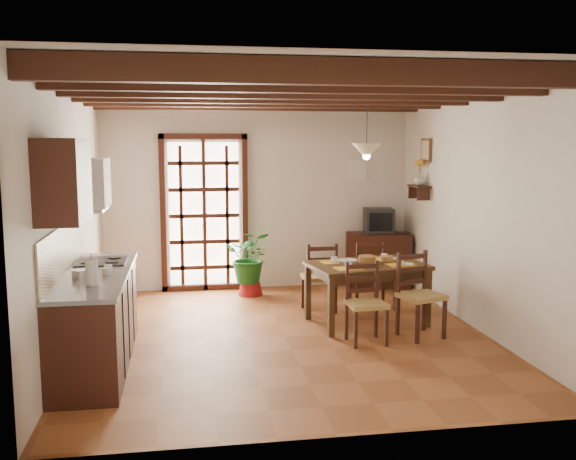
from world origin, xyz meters
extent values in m
plane|color=brown|center=(0.00, 0.00, 0.00)|extent=(5.00, 5.00, 0.00)
cube|color=silver|center=(0.00, 2.50, 1.40)|extent=(4.50, 0.02, 2.80)
cube|color=silver|center=(0.00, -2.50, 1.40)|extent=(4.50, 0.02, 2.80)
cube|color=silver|center=(-2.25, 0.00, 1.40)|extent=(0.02, 5.00, 2.80)
cube|color=silver|center=(2.25, 0.00, 1.40)|extent=(0.02, 5.00, 2.80)
cube|color=white|center=(0.00, 0.00, 2.80)|extent=(4.50, 5.00, 0.02)
cube|color=black|center=(0.00, -2.10, 2.69)|extent=(4.50, 0.14, 0.20)
cube|color=black|center=(0.00, -1.26, 2.69)|extent=(4.50, 0.14, 0.20)
cube|color=black|center=(0.00, -0.42, 2.69)|extent=(4.50, 0.14, 0.20)
cube|color=black|center=(0.00, 0.42, 2.69)|extent=(4.50, 0.14, 0.20)
cube|color=black|center=(0.00, 1.26, 2.69)|extent=(4.50, 0.14, 0.20)
cube|color=black|center=(0.00, 2.10, 2.69)|extent=(4.50, 0.14, 0.20)
cube|color=white|center=(-0.80, 2.49, 1.10)|extent=(1.01, 0.02, 2.11)
cube|color=black|center=(-0.80, 2.44, 2.24)|extent=(1.26, 0.10, 0.08)
cube|color=black|center=(-1.39, 2.44, 1.10)|extent=(0.08, 0.10, 2.28)
cube|color=black|center=(-0.21, 2.44, 1.10)|extent=(0.08, 0.10, 2.28)
cube|color=black|center=(-0.80, 2.42, 1.10)|extent=(1.01, 0.03, 2.02)
cube|color=black|center=(-1.95, -0.60, 0.44)|extent=(0.60, 2.20, 0.88)
cube|color=slate|center=(-1.95, -0.60, 0.90)|extent=(0.64, 2.25, 0.04)
cube|color=tan|center=(-2.23, -0.60, 1.13)|extent=(0.02, 2.20, 0.50)
cube|color=black|center=(-2.08, -1.30, 1.85)|extent=(0.35, 0.80, 0.70)
cube|color=white|center=(-2.05, -0.05, 1.75)|extent=(0.38, 0.60, 0.50)
cube|color=silver|center=(-2.05, -0.05, 1.48)|extent=(0.32, 0.55, 0.04)
cube|color=black|center=(-1.95, -0.05, 0.93)|extent=(0.50, 0.55, 0.02)
cylinder|color=white|center=(-1.90, -1.15, 1.03)|extent=(0.11, 0.11, 0.24)
cylinder|color=silver|center=(-2.05, -0.85, 0.95)|extent=(0.14, 0.14, 0.10)
cube|color=#3C2713|center=(1.05, 0.38, 0.70)|extent=(1.46, 1.07, 0.05)
cube|color=#3C2713|center=(1.05, 0.38, 0.63)|extent=(1.32, 0.96, 0.10)
cube|color=#3C2713|center=(1.59, 0.85, 0.34)|extent=(0.08, 0.08, 0.68)
cube|color=#3C2713|center=(0.38, 0.65, 0.34)|extent=(0.08, 0.08, 0.68)
cube|color=#3C2713|center=(1.72, 0.11, 0.34)|extent=(0.08, 0.08, 0.68)
cube|color=#3C2713|center=(0.51, -0.09, 0.34)|extent=(0.08, 0.08, 0.68)
cube|color=#A58846|center=(0.83, -0.37, 0.43)|extent=(0.42, 0.40, 0.05)
cube|color=black|center=(0.83, -0.20, 0.65)|extent=(0.40, 0.06, 0.44)
cube|color=black|center=(0.83, -0.37, 0.22)|extent=(0.40, 0.38, 0.43)
cube|color=#A58846|center=(1.50, -0.26, 0.47)|extent=(0.54, 0.53, 0.05)
cube|color=black|center=(1.44, -0.09, 0.71)|extent=(0.43, 0.17, 0.48)
cube|color=black|center=(1.50, -0.26, 0.23)|extent=(0.52, 0.51, 0.47)
cube|color=#A58846|center=(0.60, 1.01, 0.44)|extent=(0.42, 0.40, 0.05)
cube|color=black|center=(0.61, 0.85, 0.67)|extent=(0.42, 0.04, 0.45)
cube|color=black|center=(0.60, 1.01, 0.22)|extent=(0.40, 0.38, 0.44)
cube|color=#A58846|center=(1.27, 1.12, 0.44)|extent=(0.41, 0.39, 0.05)
cube|color=black|center=(1.27, 0.96, 0.66)|extent=(0.41, 0.04, 0.45)
cube|color=black|center=(1.27, 1.12, 0.22)|extent=(0.39, 0.37, 0.44)
cube|color=gold|center=(0.72, 0.17, 0.70)|extent=(0.31, 0.23, 0.01)
cube|color=gold|center=(1.39, 0.17, 0.70)|extent=(0.31, 0.23, 0.01)
cube|color=gold|center=(0.72, 0.59, 0.70)|extent=(0.31, 0.23, 0.01)
cube|color=gold|center=(1.39, 0.59, 0.70)|extent=(0.31, 0.23, 0.01)
cylinder|color=olive|center=(1.05, 0.38, 0.75)|extent=(0.21, 0.21, 0.09)
imported|color=white|center=(0.81, 0.39, 0.75)|extent=(0.28, 0.28, 0.05)
cube|color=black|center=(1.76, 2.23, 0.41)|extent=(1.03, 0.63, 0.81)
cube|color=black|center=(1.76, 2.23, 1.00)|extent=(0.47, 0.43, 0.36)
cube|color=black|center=(1.76, 2.04, 1.00)|extent=(0.34, 0.07, 0.27)
cube|color=white|center=(1.50, 2.48, 1.75)|extent=(0.25, 0.03, 0.32)
cone|color=maroon|center=(-0.18, 2.00, 0.11)|extent=(0.35, 0.35, 0.21)
imported|color=#144C19|center=(-0.18, 2.00, 0.57)|extent=(1.99, 1.79, 1.94)
cube|color=black|center=(2.14, 1.60, 1.55)|extent=(0.20, 0.42, 0.03)
cube|color=black|center=(2.14, 1.43, 1.46)|extent=(0.18, 0.03, 0.18)
cube|color=black|center=(2.14, 1.77, 1.46)|extent=(0.18, 0.03, 0.18)
imported|color=#B2BFB2|center=(2.14, 1.60, 1.65)|extent=(0.15, 0.15, 0.15)
sphere|color=gold|center=(2.14, 1.60, 1.86)|extent=(0.14, 0.14, 0.14)
cylinder|color=#144C19|center=(2.14, 1.60, 1.71)|extent=(0.01, 0.01, 0.28)
cube|color=brown|center=(2.23, 1.60, 2.05)|extent=(0.03, 0.32, 0.32)
cube|color=#C3B292|center=(2.21, 1.60, 2.05)|extent=(0.01, 0.26, 0.26)
cylinder|color=black|center=(1.05, 0.48, 2.45)|extent=(0.01, 0.01, 0.70)
cone|color=#F3ECC4|center=(1.05, 0.48, 2.08)|extent=(0.36, 0.36, 0.14)
sphere|color=#FFD88C|center=(1.05, 0.48, 2.00)|extent=(0.09, 0.09, 0.09)
camera|label=1|loc=(-1.08, -6.88, 2.18)|focal=40.00mm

